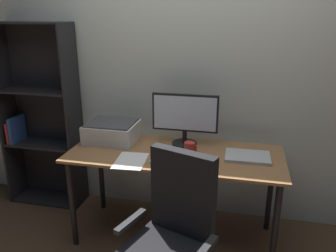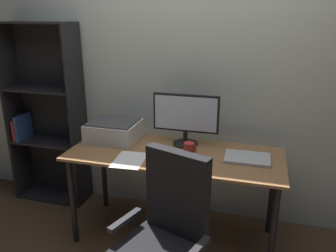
{
  "view_description": "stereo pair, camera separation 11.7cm",
  "coord_description": "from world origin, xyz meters",
  "views": [
    {
      "loc": [
        0.47,
        -2.28,
        1.74
      ],
      "look_at": [
        -0.06,
        0.04,
        0.93
      ],
      "focal_mm": 35.95,
      "sensor_mm": 36.0,
      "label": 1
    },
    {
      "loc": [
        0.58,
        -2.25,
        1.74
      ],
      "look_at": [
        -0.06,
        0.04,
        0.93
      ],
      "focal_mm": 35.95,
      "sensor_mm": 36.0,
      "label": 2
    }
  ],
  "objects": [
    {
      "name": "ground_plane",
      "position": [
        0.0,
        0.0,
        0.0
      ],
      "size": [
        12.0,
        12.0,
        0.0
      ],
      "primitive_type": "plane",
      "color": "#4C3826"
    },
    {
      "name": "back_wall",
      "position": [
        0.0,
        0.5,
        1.3
      ],
      "size": [
        6.4,
        0.1,
        2.6
      ],
      "primitive_type": "cube",
      "color": "beige",
      "rests_on": "ground"
    },
    {
      "name": "desk",
      "position": [
        0.0,
        0.0,
        0.65
      ],
      "size": [
        1.6,
        0.66,
        0.74
      ],
      "color": "olive",
      "rests_on": "ground"
    },
    {
      "name": "monitor",
      "position": [
        0.04,
        0.19,
        0.97
      ],
      "size": [
        0.52,
        0.2,
        0.41
      ],
      "color": "black",
      "rests_on": "desk"
    },
    {
      "name": "keyboard",
      "position": [
        0.01,
        -0.18,
        0.75
      ],
      "size": [
        0.29,
        0.12,
        0.02
      ],
      "primitive_type": "cube",
      "rotation": [
        0.0,
        0.0,
        -0.03
      ],
      "color": "silver",
      "rests_on": "desk"
    },
    {
      "name": "mouse",
      "position": [
        0.23,
        -0.18,
        0.76
      ],
      "size": [
        0.08,
        0.11,
        0.03
      ],
      "primitive_type": "cube",
      "rotation": [
        0.0,
        0.0,
        -0.26
      ],
      "color": "black",
      "rests_on": "desk"
    },
    {
      "name": "coffee_mug",
      "position": [
        0.11,
        0.0,
        0.79
      ],
      "size": [
        0.09,
        0.08,
        0.09
      ],
      "color": "#B72D28",
      "rests_on": "desk"
    },
    {
      "name": "laptop",
      "position": [
        0.53,
        0.02,
        0.75
      ],
      "size": [
        0.32,
        0.23,
        0.02
      ],
      "primitive_type": "cube",
      "rotation": [
        0.0,
        0.0,
        0.01
      ],
      "color": "#B7BABC",
      "rests_on": "desk"
    },
    {
      "name": "printer",
      "position": [
        -0.55,
        0.13,
        0.82
      ],
      "size": [
        0.4,
        0.34,
        0.16
      ],
      "color": "silver",
      "rests_on": "desk"
    },
    {
      "name": "paper_sheet",
      "position": [
        -0.28,
        -0.21,
        0.74
      ],
      "size": [
        0.23,
        0.31,
        0.0
      ],
      "primitive_type": "cube",
      "rotation": [
        0.0,
        0.0,
        0.08
      ],
      "color": "white",
      "rests_on": "desk"
    },
    {
      "name": "office_chair",
      "position": [
        0.12,
        -0.72,
        0.46
      ],
      "size": [
        0.58,
        0.58,
        1.01
      ],
      "rotation": [
        0.0,
        0.0,
        -0.34
      ],
      "color": "#232326",
      "rests_on": "ground"
    },
    {
      "name": "bookshelf",
      "position": [
        -1.32,
        0.33,
        0.83
      ],
      "size": [
        0.69,
        0.28,
        1.67
      ],
      "color": "black",
      "rests_on": "ground"
    }
  ]
}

